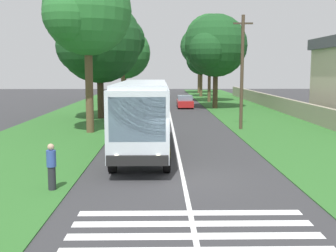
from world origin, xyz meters
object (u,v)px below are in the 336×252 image
roadside_tree_left_0 (122,41)px  pedestrian (51,166)px  coach_bus (143,113)px  trailing_car_1 (185,102)px  roadside_tree_right_0 (214,47)px  roadside_tree_right_3 (201,60)px  roadside_tree_left_1 (123,54)px  roadside_tree_right_1 (208,40)px  utility_pole (242,71)px  roadside_tree_left_3 (97,43)px  roadside_tree_right_2 (198,47)px  roadside_tree_left_2 (86,14)px  trailing_car_0 (151,110)px

roadside_tree_left_0 → pedestrian: roadside_tree_left_0 is taller
coach_bus → trailing_car_1: 27.01m
coach_bus → roadside_tree_right_0: roadside_tree_right_0 is taller
roadside_tree_right_3 → roadside_tree_left_1: bearing=122.7°
roadside_tree_right_0 → pedestrian: (-32.47, 9.91, -5.92)m
roadside_tree_right_1 → utility_pole: bearing=178.9°
roadside_tree_left_0 → roadside_tree_left_3: 12.62m
coach_bus → roadside_tree_right_3: size_ratio=1.33×
roadside_tree_left_3 → utility_pole: bearing=-121.8°
roadside_tree_right_0 → roadside_tree_right_1: 9.41m
roadside_tree_left_0 → roadside_tree_left_1: size_ratio=1.00×
roadside_tree_right_0 → roadside_tree_right_3: 20.91m
trailing_car_1 → roadside_tree_right_1: bearing=-23.1°
roadside_tree_right_0 → roadside_tree_right_2: 30.74m
roadside_tree_left_1 → roadside_tree_right_3: bearing=-57.3°
roadside_tree_right_0 → coach_bus: bearing=165.1°
coach_bus → utility_pole: bearing=-37.2°
roadside_tree_left_0 → roadside_tree_left_1: (10.63, 0.74, -1.08)m
utility_pole → roadside_tree_right_0: bearing=-0.4°
coach_bus → trailing_car_1: coach_bus is taller
utility_pole → roadside_tree_left_0: bearing=28.0°
roadside_tree_left_2 → roadside_tree_right_0: size_ratio=1.07×
trailing_car_1 → roadside_tree_right_3: (19.99, -3.64, 5.23)m
utility_pole → roadside_tree_left_3: bearing=58.2°
trailing_car_1 → coach_bus: bearing=172.2°
trailing_car_0 → roadside_tree_left_1: 22.89m
roadside_tree_right_0 → roadside_tree_right_2: (30.68, -0.88, 1.66)m
roadside_tree_left_3 → roadside_tree_right_3: bearing=-21.3°
trailing_car_1 → roadside_tree_left_3: 14.85m
roadside_tree_left_1 → pedestrian: roadside_tree_left_1 is taller
trailing_car_1 → roadside_tree_left_0: 10.31m
roadside_tree_right_3 → roadside_tree_left_0: bearing=148.8°
coach_bus → pedestrian: size_ratio=6.60×
roadside_tree_left_0 → roadside_tree_right_1: 12.78m
coach_bus → roadside_tree_right_0: bearing=-14.9°
roadside_tree_left_0 → pedestrian: (-35.19, -0.65, -6.74)m
roadside_tree_left_2 → roadside_tree_right_2: (48.99, -11.88, 0.40)m
pedestrian → utility_pole: bearing=-32.2°
pedestrian → trailing_car_0: bearing=-7.2°
trailing_car_1 → pedestrian: pedestrian is taller
trailing_car_1 → trailing_car_0: bearing=158.4°
roadside_tree_left_2 → utility_pole: roadside_tree_left_2 is taller
roadside_tree_right_3 → roadside_tree_left_2: bearing=163.7°
roadside_tree_left_2 → roadside_tree_right_0: 21.40m
coach_bus → roadside_tree_left_0: (28.54, 3.68, 5.50)m
roadside_tree_left_0 → trailing_car_0: bearing=-161.4°
trailing_car_0 → roadside_tree_right_2: bearing=-11.2°
coach_bus → roadside_tree_right_3: (46.71, -7.33, 3.75)m
utility_pole → trailing_car_1: bearing=9.8°
coach_bus → trailing_car_0: coach_bus is taller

